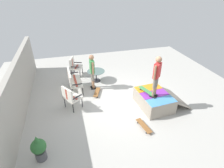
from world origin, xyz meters
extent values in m
cube|color=beige|center=(0.00, 0.00, -0.05)|extent=(12.00, 12.00, 0.10)
cube|color=#ADA89E|center=(0.00, 4.00, 0.97)|extent=(9.00, 0.20, 1.94)
cube|color=gray|center=(-0.73, -1.20, 0.30)|extent=(1.63, 1.27, 0.60)
cube|color=#4C99D8|center=(-1.25, -1.24, 0.61)|extent=(0.57, 1.15, 0.01)
cube|color=purple|center=(-0.73, -1.20, 0.61)|extent=(0.57, 1.15, 0.01)
cube|color=orange|center=(-0.22, -1.17, 0.61)|extent=(0.57, 1.15, 0.01)
cylinder|color=#B2B2B7|center=(-0.77, -0.65, 0.58)|extent=(1.48, 0.16, 0.05)
cube|color=gray|center=(-0.66, -2.16, 0.27)|extent=(1.56, 0.96, 0.50)
cylinder|color=black|center=(0.83, 1.55, 0.22)|extent=(0.04, 0.04, 0.44)
cylinder|color=black|center=(2.00, 1.60, 0.22)|extent=(0.04, 0.04, 0.44)
cylinder|color=black|center=(0.81, 2.02, 0.22)|extent=(0.04, 0.04, 0.44)
cylinder|color=black|center=(1.98, 2.07, 0.22)|extent=(0.04, 0.04, 0.44)
cube|color=silver|center=(1.40, 1.81, 0.48)|extent=(1.27, 0.60, 0.08)
cube|color=#B74738|center=(1.40, 1.81, 0.52)|extent=(1.21, 0.15, 0.00)
cube|color=silver|center=(1.39, 2.04, 0.77)|extent=(1.25, 0.13, 0.50)
cube|color=#B74738|center=(1.39, 2.04, 0.77)|extent=(0.10, 0.09, 0.46)
cube|color=black|center=(0.80, 1.78, 0.64)|extent=(0.06, 0.47, 0.04)
cube|color=black|center=(2.01, 1.83, 0.64)|extent=(0.06, 0.47, 0.04)
cylinder|color=black|center=(2.60, 1.47, 0.22)|extent=(0.04, 0.04, 0.44)
cylinder|color=black|center=(3.11, 1.29, 0.22)|extent=(0.04, 0.04, 0.44)
cylinder|color=black|center=(2.76, 1.91, 0.22)|extent=(0.04, 0.04, 0.44)
cylinder|color=black|center=(3.27, 1.73, 0.22)|extent=(0.04, 0.04, 0.44)
cube|color=silver|center=(2.93, 1.60, 0.48)|extent=(0.77, 0.73, 0.08)
cube|color=#B74738|center=(2.93, 1.60, 0.52)|extent=(0.58, 0.29, 0.00)
cube|color=silver|center=(3.01, 1.82, 0.77)|extent=(0.61, 0.28, 0.50)
cube|color=#B74738|center=(3.01, 1.82, 0.77)|extent=(0.12, 0.11, 0.46)
cube|color=black|center=(2.66, 1.70, 0.64)|extent=(0.20, 0.46, 0.04)
cube|color=black|center=(3.21, 1.51, 0.64)|extent=(0.20, 0.46, 0.04)
cylinder|color=black|center=(-0.03, 1.68, 0.22)|extent=(0.04, 0.04, 0.44)
cylinder|color=black|center=(0.42, 1.98, 0.22)|extent=(0.04, 0.04, 0.44)
cylinder|color=black|center=(-0.30, 2.07, 0.22)|extent=(0.04, 0.04, 0.44)
cylinder|color=black|center=(0.15, 2.37, 0.22)|extent=(0.04, 0.04, 0.44)
cube|color=silver|center=(0.06, 2.03, 0.48)|extent=(0.82, 0.80, 0.08)
cube|color=#B74738|center=(0.06, 2.03, 0.52)|extent=(0.54, 0.41, 0.00)
cube|color=silver|center=(-0.07, 2.22, 0.77)|extent=(0.56, 0.41, 0.50)
cube|color=#B74738|center=(-0.07, 2.22, 0.77)|extent=(0.13, 0.13, 0.46)
cube|color=black|center=(-0.18, 1.87, 0.64)|extent=(0.30, 0.41, 0.04)
cube|color=black|center=(0.30, 2.19, 0.64)|extent=(0.30, 0.41, 0.04)
cylinder|color=black|center=(2.03, 0.70, 0.28)|extent=(0.06, 0.06, 0.55)
cylinder|color=black|center=(2.03, 0.70, 0.01)|extent=(0.44, 0.44, 0.03)
cylinder|color=slate|center=(2.03, 0.70, 0.56)|extent=(0.90, 0.90, 0.02)
cube|color=black|center=(1.26, 0.98, 0.03)|extent=(0.13, 0.25, 0.05)
cylinder|color=#9E7051|center=(1.26, 0.98, 0.25)|extent=(0.10, 0.10, 0.41)
cylinder|color=slate|center=(1.26, 0.98, 0.66)|extent=(0.13, 0.13, 0.41)
cube|color=black|center=(1.43, 0.99, 0.03)|extent=(0.13, 0.25, 0.05)
cylinder|color=#9E7051|center=(1.43, 0.99, 0.25)|extent=(0.10, 0.10, 0.41)
cylinder|color=slate|center=(1.43, 0.99, 0.66)|extent=(0.13, 0.13, 0.41)
cube|color=#3F8C4C|center=(1.35, 0.98, 1.17)|extent=(0.33, 0.20, 0.60)
sphere|color=#9E7051|center=(1.35, 0.98, 1.61)|extent=(0.23, 0.23, 0.23)
cylinder|color=#9E7051|center=(1.15, 0.97, 1.15)|extent=(0.08, 0.08, 0.57)
cylinder|color=#9E7051|center=(1.55, 1.00, 1.15)|extent=(0.08, 0.08, 0.57)
cube|color=black|center=(-0.83, -1.15, 0.64)|extent=(0.25, 0.24, 0.05)
cylinder|color=#9E7051|center=(-0.83, -1.15, 0.86)|extent=(0.10, 0.10, 0.40)
cylinder|color=slate|center=(-0.83, -1.15, 1.26)|extent=(0.13, 0.13, 0.40)
cube|color=black|center=(-0.93, -1.02, 0.64)|extent=(0.25, 0.24, 0.05)
cylinder|color=#9E7051|center=(-0.93, -1.02, 0.86)|extent=(0.10, 0.10, 0.40)
cylinder|color=slate|center=(-0.93, -1.02, 1.26)|extent=(0.13, 0.13, 0.40)
cube|color=red|center=(-0.88, -1.08, 1.75)|extent=(0.34, 0.36, 0.59)
sphere|color=#9E7051|center=(-0.88, -1.08, 2.19)|extent=(0.22, 0.22, 0.22)
cylinder|color=#9E7051|center=(-0.75, -1.24, 1.73)|extent=(0.08, 0.08, 0.56)
cylinder|color=#9E7051|center=(-1.01, -0.93, 1.73)|extent=(0.08, 0.08, 0.56)
cube|color=brown|center=(0.80, 0.91, 0.09)|extent=(0.82, 0.48, 0.02)
cylinder|color=#333333|center=(1.03, 0.73, 0.03)|extent=(0.06, 0.05, 0.06)
cylinder|color=#333333|center=(1.09, 0.88, 0.03)|extent=(0.06, 0.05, 0.06)
cylinder|color=#333333|center=(0.51, 0.93, 0.03)|extent=(0.06, 0.05, 0.06)
cylinder|color=#333333|center=(0.57, 1.08, 0.03)|extent=(0.06, 0.05, 0.06)
cube|color=brown|center=(-1.81, -0.30, 0.09)|extent=(0.82, 0.33, 0.02)
cylinder|color=#333333|center=(-1.53, -0.33, 0.03)|extent=(0.06, 0.04, 0.06)
cylinder|color=#333333|center=(-1.55, -0.18, 0.03)|extent=(0.06, 0.04, 0.06)
cylinder|color=#333333|center=(-2.08, -0.43, 0.03)|extent=(0.06, 0.04, 0.06)
cylinder|color=#333333|center=(-2.10, -0.27, 0.03)|extent=(0.06, 0.04, 0.06)
cube|color=#3F8C4C|center=(-0.55, -0.91, 0.71)|extent=(0.82, 0.44, 0.01)
cylinder|color=#333333|center=(-0.26, -0.90, 0.64)|extent=(0.06, 0.05, 0.06)
cylinder|color=#333333|center=(-0.31, -0.75, 0.64)|extent=(0.06, 0.05, 0.06)
cylinder|color=#333333|center=(-0.79, -1.08, 0.64)|extent=(0.06, 0.05, 0.06)
cylinder|color=#333333|center=(-0.84, -0.92, 0.64)|extent=(0.06, 0.05, 0.06)
cylinder|color=#515156|center=(-2.21, 3.17, 0.15)|extent=(0.32, 0.32, 0.30)
sphere|color=#2D6B33|center=(-2.21, 3.17, 0.52)|extent=(0.44, 0.44, 0.44)
cone|color=#2D6B33|center=(-2.21, 3.17, 0.78)|extent=(0.24, 0.24, 0.28)
camera|label=1|loc=(-6.12, 2.05, 4.64)|focal=28.65mm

